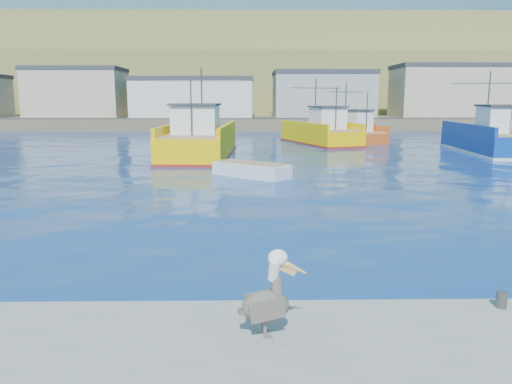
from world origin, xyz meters
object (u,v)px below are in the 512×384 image
trawler_yellow_b (321,133)px  boat_orange (352,132)px  trawler_blue (493,139)px  pelican (268,299)px  skiff_mid (251,171)px  trawler_yellow_a (200,141)px

trawler_yellow_b → boat_orange: bearing=25.3°
trawler_blue → boat_orange: size_ratio=1.51×
trawler_yellow_b → pelican: trawler_yellow_b is taller
skiff_mid → pelican: pelican is taller
boat_orange → pelican: bearing=-103.3°
boat_orange → pelican: boat_orange is taller
trawler_yellow_b → trawler_blue: 15.47m
trawler_yellow_a → trawler_blue: 24.00m
trawler_yellow_b → pelican: 42.33m
trawler_blue → boat_orange: bearing=133.6°
trawler_yellow_b → trawler_yellow_a: bearing=-134.8°
trawler_yellow_a → pelican: (4.01, -30.77, -0.06)m
trawler_blue → boat_orange: 13.88m
trawler_blue → pelican: trawler_blue is taller
trawler_yellow_a → trawler_yellow_b: 15.49m
trawler_yellow_a → trawler_yellow_b: (10.91, 10.99, -0.13)m
trawler_yellow_a → trawler_blue: (23.86, 2.53, -0.05)m
trawler_yellow_a → skiff_mid: (3.87, -10.47, -0.85)m
pelican → skiff_mid: bearing=90.4°
trawler_yellow_b → trawler_blue: (12.95, -8.46, 0.09)m
skiff_mid → trawler_yellow_a: bearing=110.3°
trawler_blue → pelican: 38.77m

